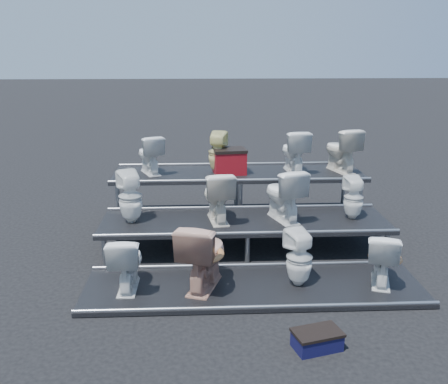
{
  "coord_description": "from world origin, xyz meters",
  "views": [
    {
      "loc": [
        -0.63,
        -6.92,
        2.93
      ],
      "look_at": [
        -0.3,
        0.1,
        0.86
      ],
      "focal_mm": 40.0,
      "sensor_mm": 36.0,
      "label": 1
    }
  ],
  "objects_px": {
    "toilet_2": "(299,258)",
    "toilet_3": "(382,257)",
    "step_stool": "(317,341)",
    "toilet_1": "(203,254)",
    "toilet_4": "(130,197)",
    "toilet_0": "(126,262)",
    "toilet_7": "(354,198)",
    "toilet_5": "(217,196)",
    "red_crate": "(229,162)",
    "toilet_9": "(218,152)",
    "toilet_8": "(150,154)",
    "toilet_6": "(283,194)",
    "toilet_10": "(294,151)",
    "toilet_11": "(341,150)"
  },
  "relations": [
    {
      "from": "toilet_7",
      "to": "toilet_10",
      "type": "xyz_separation_m",
      "value": [
        -0.66,
        1.3,
        0.44
      ]
    },
    {
      "from": "toilet_4",
      "to": "red_crate",
      "type": "relative_size",
      "value": 1.47
    },
    {
      "from": "toilet_4",
      "to": "toilet_6",
      "type": "height_order",
      "value": "toilet_6"
    },
    {
      "from": "toilet_4",
      "to": "red_crate",
      "type": "bearing_deg",
      "value": -164.48
    },
    {
      "from": "step_stool",
      "to": "toilet_6",
      "type": "bearing_deg",
      "value": 73.43
    },
    {
      "from": "toilet_8",
      "to": "toilet_5",
      "type": "bearing_deg",
      "value": 107.02
    },
    {
      "from": "toilet_10",
      "to": "step_stool",
      "type": "bearing_deg",
      "value": 77.41
    },
    {
      "from": "toilet_10",
      "to": "toilet_9",
      "type": "bearing_deg",
      "value": -6.19
    },
    {
      "from": "toilet_2",
      "to": "toilet_3",
      "type": "relative_size",
      "value": 1.05
    },
    {
      "from": "toilet_1",
      "to": "toilet_2",
      "type": "distance_m",
      "value": 1.19
    },
    {
      "from": "toilet_1",
      "to": "toilet_10",
      "type": "relative_size",
      "value": 1.2
    },
    {
      "from": "toilet_0",
      "to": "toilet_9",
      "type": "height_order",
      "value": "toilet_9"
    },
    {
      "from": "step_stool",
      "to": "toilet_1",
      "type": "bearing_deg",
      "value": 115.77
    },
    {
      "from": "toilet_7",
      "to": "red_crate",
      "type": "height_order",
      "value": "red_crate"
    },
    {
      "from": "toilet_7",
      "to": "toilet_11",
      "type": "bearing_deg",
      "value": -102.33
    },
    {
      "from": "red_crate",
      "to": "step_stool",
      "type": "height_order",
      "value": "red_crate"
    },
    {
      "from": "toilet_5",
      "to": "toilet_6",
      "type": "height_order",
      "value": "toilet_6"
    },
    {
      "from": "toilet_11",
      "to": "toilet_10",
      "type": "bearing_deg",
      "value": -17.03
    },
    {
      "from": "toilet_3",
      "to": "step_stool",
      "type": "xyz_separation_m",
      "value": [
        -1.1,
        -1.29,
        -0.32
      ]
    },
    {
      "from": "toilet_1",
      "to": "toilet_4",
      "type": "xyz_separation_m",
      "value": [
        -1.04,
        1.3,
        0.35
      ]
    },
    {
      "from": "toilet_3",
      "to": "toilet_7",
      "type": "height_order",
      "value": "toilet_7"
    },
    {
      "from": "toilet_7",
      "to": "step_stool",
      "type": "bearing_deg",
      "value": 61.01
    },
    {
      "from": "toilet_6",
      "to": "toilet_2",
      "type": "bearing_deg",
      "value": 71.35
    },
    {
      "from": "toilet_3",
      "to": "toilet_9",
      "type": "relative_size",
      "value": 0.98
    },
    {
      "from": "toilet_1",
      "to": "toilet_2",
      "type": "height_order",
      "value": "toilet_1"
    },
    {
      "from": "toilet_8",
      "to": "toilet_9",
      "type": "xyz_separation_m",
      "value": [
        1.14,
        0.0,
        0.02
      ]
    },
    {
      "from": "toilet_7",
      "to": "toilet_11",
      "type": "height_order",
      "value": "toilet_11"
    },
    {
      "from": "toilet_5",
      "to": "red_crate",
      "type": "relative_size",
      "value": 1.46
    },
    {
      "from": "toilet_6",
      "to": "toilet_11",
      "type": "relative_size",
      "value": 1.05
    },
    {
      "from": "toilet_3",
      "to": "toilet_8",
      "type": "xyz_separation_m",
      "value": [
        -3.09,
        2.6,
        0.78
      ]
    },
    {
      "from": "toilet_7",
      "to": "toilet_2",
      "type": "bearing_deg",
      "value": 45.25
    },
    {
      "from": "toilet_2",
      "to": "toilet_4",
      "type": "bearing_deg",
      "value": -52.35
    },
    {
      "from": "toilet_8",
      "to": "toilet_10",
      "type": "height_order",
      "value": "toilet_10"
    },
    {
      "from": "toilet_1",
      "to": "toilet_5",
      "type": "bearing_deg",
      "value": -81.1
    },
    {
      "from": "step_stool",
      "to": "toilet_7",
      "type": "bearing_deg",
      "value": 51.65
    },
    {
      "from": "red_crate",
      "to": "toilet_8",
      "type": "bearing_deg",
      "value": 169.73
    },
    {
      "from": "toilet_2",
      "to": "toilet_9",
      "type": "height_order",
      "value": "toilet_9"
    },
    {
      "from": "toilet_11",
      "to": "toilet_8",
      "type": "bearing_deg",
      "value": -17.03
    },
    {
      "from": "toilet_0",
      "to": "toilet_1",
      "type": "distance_m",
      "value": 0.94
    },
    {
      "from": "toilet_1",
      "to": "step_stool",
      "type": "relative_size",
      "value": 1.87
    },
    {
      "from": "toilet_6",
      "to": "toilet_9",
      "type": "distance_m",
      "value": 1.63
    },
    {
      "from": "toilet_8",
      "to": "red_crate",
      "type": "bearing_deg",
      "value": 154.12
    },
    {
      "from": "toilet_3",
      "to": "toilet_4",
      "type": "bearing_deg",
      "value": -4.24
    },
    {
      "from": "toilet_3",
      "to": "toilet_5",
      "type": "xyz_separation_m",
      "value": [
        -2.0,
        1.3,
        0.43
      ]
    },
    {
      "from": "toilet_2",
      "to": "toilet_11",
      "type": "bearing_deg",
      "value": -136.53
    },
    {
      "from": "toilet_10",
      "to": "toilet_7",
      "type": "bearing_deg",
      "value": 110.82
    },
    {
      "from": "toilet_10",
      "to": "toilet_11",
      "type": "xyz_separation_m",
      "value": [
        0.81,
        0.0,
        0.01
      ]
    },
    {
      "from": "toilet_7",
      "to": "toilet_4",
      "type": "bearing_deg",
      "value": -6.0
    },
    {
      "from": "toilet_5",
      "to": "toilet_9",
      "type": "xyz_separation_m",
      "value": [
        0.05,
        1.3,
        0.37
      ]
    },
    {
      "from": "toilet_0",
      "to": "toilet_7",
      "type": "height_order",
      "value": "toilet_7"
    }
  ]
}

